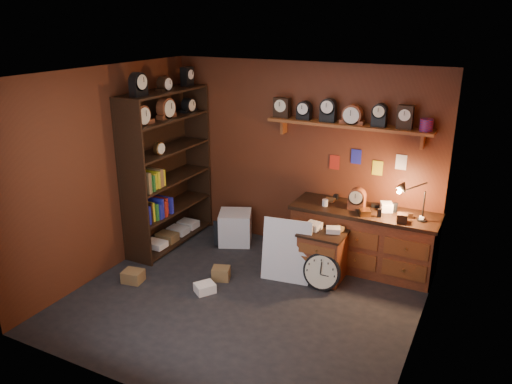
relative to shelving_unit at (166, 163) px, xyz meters
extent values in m
plane|color=black|center=(1.79, -0.98, -1.25)|extent=(4.00, 4.00, 0.00)
cube|color=#572714|center=(1.79, 0.82, 0.10)|extent=(4.00, 0.02, 2.70)
cube|color=#572714|center=(1.79, -2.78, 0.10)|extent=(4.00, 0.02, 2.70)
cube|color=#572714|center=(-0.21, -0.98, 0.10)|extent=(0.02, 3.60, 2.70)
cube|color=#572714|center=(3.79, -0.98, 0.10)|extent=(0.02, 3.60, 2.70)
cube|color=beige|center=(1.79, -0.98, 1.45)|extent=(4.00, 3.60, 0.02)
cube|color=brown|center=(2.49, 0.67, 0.67)|extent=(2.20, 0.30, 0.04)
cube|color=brown|center=(1.54, 0.74, 0.55)|extent=(0.04, 0.16, 0.20)
cube|color=brown|center=(3.44, 0.74, 0.55)|extent=(0.04, 0.16, 0.20)
cylinder|color=#B21419|center=(3.47, 0.67, 0.76)|extent=(0.16, 0.16, 0.15)
cube|color=maroon|center=(1.94, 0.81, 0.10)|extent=(0.14, 0.01, 0.20)
cube|color=navy|center=(2.24, 0.81, 0.22)|extent=(0.14, 0.01, 0.20)
cube|color=gold|center=(2.54, 0.81, 0.10)|extent=(0.14, 0.01, 0.20)
cube|color=silver|center=(2.84, 0.81, 0.22)|extent=(0.14, 0.01, 0.20)
cube|color=black|center=(-0.19, 0.00, -0.10)|extent=(0.03, 1.60, 2.30)
cube|color=black|center=(0.04, -0.78, -0.10)|extent=(0.45, 0.03, 2.30)
cube|color=black|center=(0.04, 0.78, -0.10)|extent=(0.45, 0.03, 2.30)
cube|color=black|center=(0.04, 0.00, -1.20)|extent=(0.43, 1.54, 0.03)
cube|color=black|center=(0.04, 0.00, -0.70)|extent=(0.43, 1.54, 0.03)
cube|color=black|center=(0.04, 0.00, -0.25)|extent=(0.43, 1.54, 0.03)
cube|color=black|center=(0.04, 0.00, 0.20)|extent=(0.43, 1.54, 0.03)
cube|color=black|center=(0.04, 0.00, 0.65)|extent=(0.43, 1.54, 0.03)
cube|color=black|center=(0.04, 0.00, 1.03)|extent=(0.43, 1.54, 0.03)
cube|color=brown|center=(2.84, 0.50, -0.85)|extent=(1.88, 0.60, 0.80)
cube|color=black|center=(2.84, 0.50, -0.43)|extent=(1.94, 0.66, 0.05)
cube|color=brown|center=(2.84, 0.20, -0.85)|extent=(1.80, 0.02, 0.52)
cylinder|color=black|center=(3.58, 0.45, -0.39)|extent=(0.12, 0.12, 0.02)
cylinder|color=black|center=(3.58, 0.45, -0.20)|extent=(0.02, 0.02, 0.38)
cylinder|color=black|center=(3.46, 0.42, 0.04)|extent=(0.27, 0.09, 0.14)
cone|color=black|center=(3.32, 0.39, 0.00)|extent=(0.18, 0.14, 0.18)
cube|color=brown|center=(2.46, -0.03, -0.94)|extent=(0.55, 0.46, 0.63)
cube|color=black|center=(2.46, -0.03, -0.61)|extent=(0.59, 0.50, 0.03)
cube|color=brown|center=(2.46, -0.26, -0.94)|extent=(0.48, 0.02, 0.54)
cylinder|color=black|center=(2.55, -0.28, -1.02)|extent=(0.48, 0.16, 0.48)
cylinder|color=beige|center=(2.55, -0.32, -1.01)|extent=(0.42, 0.10, 0.42)
cube|color=black|center=(2.55, -0.32, -0.95)|extent=(0.01, 0.04, 0.15)
cube|color=black|center=(2.60, -0.32, -1.04)|extent=(0.11, 0.01, 0.01)
cube|color=silver|center=(2.05, -0.27, -1.25)|extent=(0.65, 0.26, 0.84)
cube|color=silver|center=(0.91, 0.42, -1.01)|extent=(0.62, 0.62, 0.49)
cube|color=black|center=(0.91, 0.18, -1.01)|extent=(0.37, 0.18, 0.39)
cube|color=olive|center=(0.31, -1.23, -1.18)|extent=(0.28, 0.25, 0.15)
cube|color=white|center=(1.28, -1.03, -1.19)|extent=(0.30, 0.31, 0.12)
cube|color=olive|center=(1.30, -0.66, -1.17)|extent=(0.28, 0.25, 0.17)
camera|label=1|loc=(4.33, -5.63, 2.02)|focal=35.00mm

